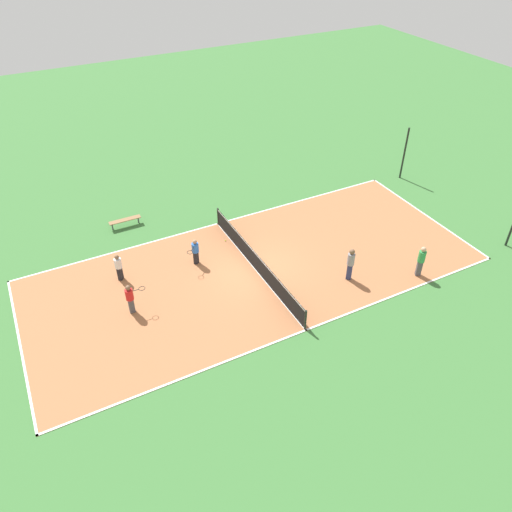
% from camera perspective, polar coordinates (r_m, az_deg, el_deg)
% --- Properties ---
extents(ground_plane, '(80.00, 80.00, 0.00)m').
position_cam_1_polar(ground_plane, '(25.56, 0.00, -1.61)').
color(ground_plane, '#3D7538').
extents(court_surface, '(9.75, 22.89, 0.02)m').
position_cam_1_polar(court_surface, '(25.55, 0.00, -1.59)').
color(court_surface, '#AD6B42').
rests_on(court_surface, ground_plane).
extents(tennis_net, '(9.55, 0.10, 1.09)m').
position_cam_1_polar(tennis_net, '(25.21, 0.00, -0.59)').
color(tennis_net, black).
rests_on(tennis_net, court_surface).
extents(bench, '(0.36, 1.82, 0.45)m').
position_cam_1_polar(bench, '(29.58, -14.75, 3.96)').
color(bench, olive).
rests_on(bench, ground_plane).
extents(player_near_blue, '(0.88, 0.90, 1.46)m').
position_cam_1_polar(player_near_blue, '(25.67, -6.95, 0.65)').
color(player_near_blue, black).
rests_on(player_near_blue, court_surface).
extents(player_far_green, '(0.50, 0.50, 1.72)m').
position_cam_1_polar(player_far_green, '(25.94, 18.36, -0.35)').
color(player_far_green, '#4C4C51').
rests_on(player_far_green, court_surface).
extents(player_baseline_gray, '(0.51, 0.51, 1.81)m').
position_cam_1_polar(player_baseline_gray, '(24.78, 10.77, -0.69)').
color(player_baseline_gray, navy).
rests_on(player_baseline_gray, court_surface).
extents(player_near_white, '(0.50, 0.50, 1.49)m').
position_cam_1_polar(player_near_white, '(25.36, -15.44, -1.10)').
color(player_near_white, black).
rests_on(player_near_white, court_surface).
extents(player_coach_red, '(0.37, 0.94, 1.57)m').
position_cam_1_polar(player_coach_red, '(23.31, -14.20, -4.58)').
color(player_coach_red, '#4C4C51').
rests_on(player_coach_red, court_surface).
extents(tennis_ball_midcourt, '(0.07, 0.07, 0.07)m').
position_cam_1_polar(tennis_ball_midcourt, '(24.40, 2.47, -3.69)').
color(tennis_ball_midcourt, '#CCE033').
rests_on(tennis_ball_midcourt, court_surface).
extents(tennis_ball_right_alley, '(0.07, 0.07, 0.07)m').
position_cam_1_polar(tennis_ball_right_alley, '(27.60, -3.52, 1.78)').
color(tennis_ball_right_alley, '#CCE033').
rests_on(tennis_ball_right_alley, court_surface).
extents(fence_post_back_left, '(0.12, 0.12, 3.51)m').
position_cam_1_polar(fence_post_back_left, '(34.45, 16.59, 11.17)').
color(fence_post_back_left, black).
rests_on(fence_post_back_left, ground_plane).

